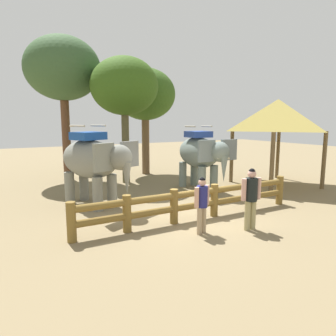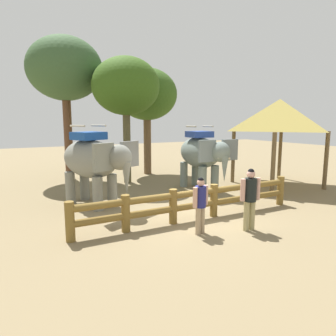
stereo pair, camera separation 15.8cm
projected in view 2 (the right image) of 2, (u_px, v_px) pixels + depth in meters
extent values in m
plane|color=olive|center=(191.00, 218.00, 9.68)|extent=(60.00, 60.00, 0.00)
cylinder|color=brown|center=(70.00, 222.00, 7.75)|extent=(0.24, 0.24, 1.05)
cylinder|color=brown|center=(126.00, 213.00, 8.44)|extent=(0.24, 0.24, 1.05)
cylinder|color=brown|center=(173.00, 206.00, 9.13)|extent=(0.24, 0.24, 1.05)
cylinder|color=brown|center=(214.00, 200.00, 9.82)|extent=(0.24, 0.24, 1.05)
cylinder|color=brown|center=(249.00, 195.00, 10.50)|extent=(0.24, 0.24, 1.05)
cylinder|color=brown|center=(280.00, 191.00, 11.19)|extent=(0.24, 0.24, 1.05)
cylinder|color=brown|center=(194.00, 206.00, 9.48)|extent=(7.47, 0.30, 0.20)
cylinder|color=brown|center=(194.00, 193.00, 9.42)|extent=(7.47, 0.30, 0.20)
cylinder|color=gray|center=(112.00, 190.00, 10.95)|extent=(0.35, 0.35, 1.18)
cylinder|color=gray|center=(98.00, 194.00, 10.44)|extent=(0.35, 0.35, 1.18)
cylinder|color=gray|center=(85.00, 185.00, 11.92)|extent=(0.35, 0.35, 1.18)
cylinder|color=gray|center=(70.00, 187.00, 11.42)|extent=(0.35, 0.35, 1.18)
ellipsoid|color=gray|center=(90.00, 159.00, 11.01)|extent=(2.13, 2.91, 1.38)
ellipsoid|color=gray|center=(119.00, 157.00, 10.02)|extent=(1.04, 1.11, 0.84)
cube|color=slate|center=(130.00, 154.00, 10.53)|extent=(0.77, 0.42, 0.89)
cube|color=gray|center=(104.00, 157.00, 9.64)|extent=(0.77, 0.42, 0.89)
cone|color=gray|center=(127.00, 179.00, 9.94)|extent=(0.32, 0.32, 1.08)
cube|color=#174393|center=(89.00, 136.00, 10.88)|extent=(1.27, 1.21, 0.28)
cylinder|color=#A59E8C|center=(98.00, 126.00, 11.18)|extent=(0.38, 0.76, 0.07)
cylinder|color=#A59E8C|center=(77.00, 126.00, 10.48)|extent=(0.38, 0.76, 0.07)
cylinder|color=slate|center=(215.00, 179.00, 13.21)|extent=(0.35, 0.35, 1.15)
cylinder|color=slate|center=(203.00, 180.00, 12.92)|extent=(0.35, 0.35, 1.15)
cylinder|color=slate|center=(195.00, 173.00, 14.58)|extent=(0.35, 0.35, 1.15)
cylinder|color=slate|center=(184.00, 174.00, 14.29)|extent=(0.35, 0.35, 1.15)
ellipsoid|color=slate|center=(199.00, 152.00, 13.58)|extent=(1.20, 2.61, 1.34)
ellipsoid|color=slate|center=(220.00, 152.00, 12.21)|extent=(0.75, 0.88, 0.82)
cube|color=slate|center=(230.00, 150.00, 12.56)|extent=(0.77, 0.13, 0.86)
cube|color=slate|center=(207.00, 151.00, 12.05)|extent=(0.77, 0.13, 0.86)
cone|color=slate|center=(225.00, 169.00, 12.05)|extent=(0.31, 0.31, 1.06)
cone|color=beige|center=(226.00, 158.00, 12.13)|extent=(0.35, 0.10, 0.15)
cone|color=beige|center=(220.00, 159.00, 11.99)|extent=(0.35, 0.10, 0.15)
cube|color=#264092|center=(199.00, 134.00, 13.46)|extent=(0.99, 0.88, 0.27)
cylinder|color=#A59E8C|center=(208.00, 126.00, 13.61)|extent=(0.08, 0.78, 0.07)
cylinder|color=#A59E8C|center=(191.00, 126.00, 13.20)|extent=(0.08, 0.78, 0.07)
cylinder|color=tan|center=(202.00, 220.00, 8.37)|extent=(0.14, 0.14, 0.75)
cylinder|color=tan|center=(198.00, 221.00, 8.26)|extent=(0.14, 0.14, 0.75)
cylinder|color=navy|center=(201.00, 197.00, 8.21)|extent=(0.37, 0.37, 0.57)
cylinder|color=tan|center=(206.00, 195.00, 8.36)|extent=(0.12, 0.12, 0.55)
cylinder|color=tan|center=(195.00, 198.00, 8.07)|extent=(0.12, 0.12, 0.55)
sphere|color=tan|center=(201.00, 182.00, 8.15)|extent=(0.21, 0.21, 0.21)
sphere|color=black|center=(201.00, 180.00, 8.15)|extent=(0.16, 0.16, 0.16)
cylinder|color=tan|center=(252.00, 215.00, 8.61)|extent=(0.16, 0.16, 0.84)
cylinder|color=tan|center=(246.00, 216.00, 8.55)|extent=(0.16, 0.16, 0.84)
cylinder|color=black|center=(250.00, 190.00, 8.46)|extent=(0.39, 0.39, 0.65)
cylinder|color=tan|center=(258.00, 189.00, 8.54)|extent=(0.14, 0.14, 0.61)
cylinder|color=tan|center=(243.00, 190.00, 8.38)|extent=(0.14, 0.14, 0.61)
sphere|color=tan|center=(251.00, 174.00, 8.39)|extent=(0.23, 0.23, 0.23)
sphere|color=black|center=(251.00, 172.00, 8.38)|extent=(0.18, 0.18, 0.18)
cylinder|color=brown|center=(280.00, 154.00, 16.23)|extent=(0.18, 0.18, 2.60)
cylinder|color=brown|center=(326.00, 161.00, 13.55)|extent=(0.18, 0.18, 2.60)
cylinder|color=brown|center=(233.00, 156.00, 15.17)|extent=(0.18, 0.18, 2.60)
cylinder|color=brown|center=(273.00, 164.00, 12.49)|extent=(0.18, 0.18, 2.60)
pyramid|color=#9E8C42|center=(279.00, 115.00, 14.05)|extent=(4.39, 4.39, 1.43)
cylinder|color=brown|center=(68.00, 135.00, 15.84)|extent=(0.42, 0.42, 4.61)
ellipsoid|color=#35532E|center=(65.00, 69.00, 15.32)|extent=(3.73, 3.73, 3.17)
cylinder|color=brown|center=(127.00, 144.00, 15.01)|extent=(0.36, 0.36, 3.80)
ellipsoid|color=#325517|center=(126.00, 86.00, 14.58)|extent=(3.24, 3.24, 2.75)
cylinder|color=brown|center=(147.00, 143.00, 17.52)|extent=(0.43, 0.43, 3.58)
ellipsoid|color=#315219|center=(147.00, 94.00, 17.10)|extent=(3.38, 3.38, 2.88)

